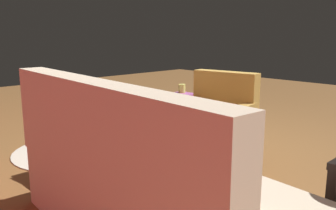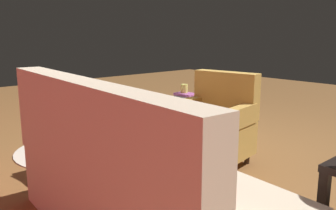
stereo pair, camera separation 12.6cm
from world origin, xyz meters
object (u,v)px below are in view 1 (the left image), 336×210
at_px(laptop_desk, 90,130).
at_px(book_stack_hamper, 183,96).
at_px(laptop, 86,119).
at_px(wicker_hamper, 182,119).
at_px(couch, 144,189).
at_px(ottoman, 145,103).
at_px(tv_remote, 181,96).
at_px(pet_bowl_steel, 97,113).
at_px(yellow_mug, 182,88).
at_px(armchair, 213,126).
at_px(pet_bowl_teal, 80,112).

height_order(laptop_desk, book_stack_hamper, book_stack_hamper).
bearing_deg(laptop, wicker_hamper, -80.30).
relative_size(couch, laptop_desk, 3.48).
distance_m(laptop_desk, ottoman, 1.81).
xyz_separation_m(laptop_desk, tv_remote, (0.34, -1.47, 0.07)).
relative_size(laptop_desk, laptop, 1.59).
bearing_deg(tv_remote, wicker_hamper, 156.55).
bearing_deg(ottoman, pet_bowl_steel, 7.32).
bearing_deg(yellow_mug, armchair, 154.21).
bearing_deg(pet_bowl_teal, laptop, 151.31).
distance_m(armchair, wicker_hamper, 0.86).
bearing_deg(pet_bowl_steel, armchair, 172.57).
height_order(armchair, tv_remote, armchair).
xyz_separation_m(book_stack_hamper, yellow_mug, (0.03, -0.01, 0.08)).
distance_m(wicker_hamper, book_stack_hamper, 0.28).
bearing_deg(yellow_mug, pet_bowl_steel, 1.52).
relative_size(armchair, pet_bowl_steel, 4.35).
distance_m(book_stack_hamper, pet_bowl_teal, 2.13).
distance_m(laptop_desk, tv_remote, 1.51).
xyz_separation_m(tv_remote, pet_bowl_teal, (1.96, 0.25, -0.47)).
bearing_deg(tv_remote, armchair, 167.70).
bearing_deg(pet_bowl_steel, tv_remote, -176.06).
bearing_deg(book_stack_hamper, couch, 127.75).
height_order(pet_bowl_steel, pet_bowl_teal, same).
xyz_separation_m(couch, tv_remote, (1.42, -1.78, 0.16)).
bearing_deg(laptop_desk, ottoman, -55.28).
bearing_deg(couch, armchair, -67.10).
distance_m(pet_bowl_steel, pet_bowl_teal, 0.30).
xyz_separation_m(couch, armchair, (0.56, -1.33, 0.03)).
xyz_separation_m(wicker_hamper, ottoman, (0.79, -0.09, 0.07)).
height_order(laptop_desk, wicker_hamper, same).
bearing_deg(ottoman, couch, 139.72).
xyz_separation_m(yellow_mug, ottoman, (0.77, -0.08, -0.29)).
distance_m(couch, tv_remote, 2.29).
bearing_deg(laptop_desk, yellow_mug, -79.42).
bearing_deg(ottoman, laptop_desk, 124.72).
bearing_deg(laptop, ottoman, -55.85).
height_order(couch, armchair, couch).
distance_m(book_stack_hamper, yellow_mug, 0.09).
bearing_deg(laptop_desk, couch, 164.18).
height_order(wicker_hamper, ottoman, wicker_hamper).
relative_size(yellow_mug, ottoman, 0.25).
bearing_deg(laptop_desk, pet_bowl_steel, -33.76).
distance_m(yellow_mug, pet_bowl_steel, 1.86).
height_order(yellow_mug, pet_bowl_steel, yellow_mug).
height_order(yellow_mug, ottoman, yellow_mug).
height_order(ottoman, pet_bowl_steel, ottoman).
xyz_separation_m(ottoman, pet_bowl_teal, (1.27, 0.26, -0.29)).
bearing_deg(couch, laptop, -13.86).
bearing_deg(pet_bowl_teal, armchair, 176.01).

